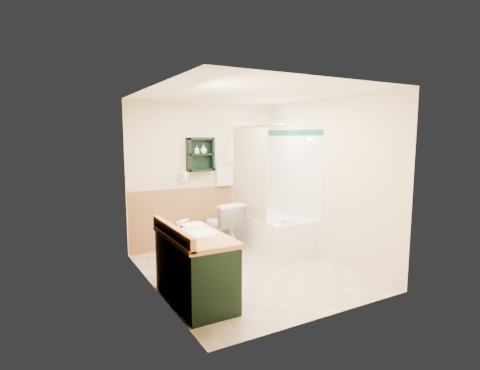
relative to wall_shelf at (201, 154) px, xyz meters
name	(u,v)px	position (x,y,z in m)	size (l,w,h in m)	color
floor	(249,271)	(0.10, -1.41, -1.55)	(3.00, 3.00, 0.00)	#C3AC8E
back_wall	(204,175)	(0.10, 0.11, -0.35)	(2.60, 0.04, 2.40)	#F8E3C2
left_wall	(152,192)	(-1.22, -1.41, -0.35)	(0.04, 3.00, 2.40)	#F8E3C2
right_wall	(325,179)	(1.42, -1.41, -0.35)	(0.04, 3.00, 2.40)	#F8E3C2
ceiling	(250,91)	(0.10, -1.41, 0.87)	(2.60, 3.00, 0.04)	white
wainscot_left	(157,250)	(-1.19, -1.41, -1.05)	(2.98, 2.98, 1.00)	#AD7846
wainscot_back	(205,216)	(0.10, 0.08, -1.05)	(2.58, 2.58, 1.00)	#AD7846
mirror_frame	(171,170)	(-1.17, -1.96, -0.05)	(1.30, 1.30, 1.00)	brown
mirror_glass	(171,170)	(-1.17, -1.96, -0.05)	(1.20, 1.20, 0.90)	white
tile_right	(292,184)	(1.38, -0.66, -0.50)	(1.50, 1.50, 2.10)	white
tile_back	(257,180)	(1.13, 0.07, -0.50)	(0.95, 0.95, 2.10)	white
tile_accent	(293,133)	(1.37, -0.66, 0.35)	(1.50, 1.50, 0.10)	#154C2F
wall_shelf	(201,154)	(0.00, 0.00, 0.00)	(0.45, 0.15, 0.55)	black
hair_dryer	(183,176)	(-0.30, 0.02, -0.35)	(0.10, 0.24, 0.18)	silver
towel_bar	(224,165)	(0.45, 0.04, -0.20)	(0.40, 0.06, 0.40)	white
curtain_rod	(255,126)	(0.63, -0.66, 0.45)	(0.03, 0.03, 1.60)	silver
shower_curtain	(249,179)	(0.63, -0.48, -0.40)	(1.05, 1.05, 1.70)	#C1B392
vanity	(195,267)	(-0.89, -1.89, -1.16)	(0.59, 1.21, 0.77)	black
bathtub	(272,231)	(1.03, -0.57, -1.28)	(0.81, 1.50, 0.54)	white
toilet	(221,226)	(0.21, -0.33, -1.16)	(0.45, 0.80, 0.79)	white
counter_towel	(194,226)	(-0.79, -1.63, -0.76)	(0.26, 0.21, 0.04)	white
vanity_book	(169,219)	(-1.06, -1.50, -0.67)	(0.16, 0.02, 0.22)	black
tub_towel	(285,221)	(0.87, -1.15, -0.98)	(0.23, 0.20, 0.07)	white
soap_bottle_a	(197,152)	(-0.07, -0.01, 0.04)	(0.06, 0.12, 0.06)	white
soap_bottle_b	(203,150)	(0.05, -0.01, 0.07)	(0.11, 0.14, 0.11)	white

